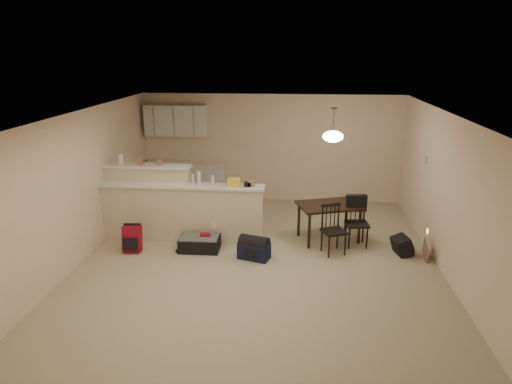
# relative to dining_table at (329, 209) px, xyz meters

# --- Properties ---
(room) EXTENTS (7.00, 7.02, 2.50)m
(room) POSITION_rel_dining_table_xyz_m (-1.23, -1.16, 0.63)
(room) COLOR #B8AC8D
(room) RESTS_ON ground
(breakfast_bar) EXTENTS (3.08, 0.58, 1.39)m
(breakfast_bar) POSITION_rel_dining_table_xyz_m (-2.99, -0.17, -0.01)
(breakfast_bar) COLOR beige
(breakfast_bar) RESTS_ON ground
(upper_cabinets) EXTENTS (1.40, 0.34, 0.70)m
(upper_cabinets) POSITION_rel_dining_table_xyz_m (-3.43, 2.16, 1.28)
(upper_cabinets) COLOR white
(upper_cabinets) RESTS_ON room
(kitchen_counter) EXTENTS (1.80, 0.60, 0.90)m
(kitchen_counter) POSITION_rel_dining_table_xyz_m (-3.23, 2.03, -0.17)
(kitchen_counter) COLOR white
(kitchen_counter) RESTS_ON ground
(thermostat) EXTENTS (0.02, 0.12, 0.12)m
(thermostat) POSITION_rel_dining_table_xyz_m (1.75, 0.39, 0.88)
(thermostat) COLOR beige
(thermostat) RESTS_ON room
(jar) EXTENTS (0.10, 0.10, 0.20)m
(jar) POSITION_rel_dining_table_xyz_m (-3.92, -0.04, 0.87)
(jar) COLOR silver
(jar) RESTS_ON breakfast_bar
(cereal_box) EXTENTS (0.10, 0.07, 0.16)m
(cereal_box) POSITION_rel_dining_table_xyz_m (-3.56, -0.04, 0.85)
(cereal_box) COLOR #95664D
(cereal_box) RESTS_ON breakfast_bar
(small_box) EXTENTS (0.08, 0.06, 0.12)m
(small_box) POSITION_rel_dining_table_xyz_m (-3.17, -0.04, 0.83)
(small_box) COLOR #95664D
(small_box) RESTS_ON breakfast_bar
(bottle_a) EXTENTS (0.07, 0.07, 0.26)m
(bottle_a) POSITION_rel_dining_table_xyz_m (-2.39, -0.26, 0.60)
(bottle_a) COLOR silver
(bottle_a) RESTS_ON breakfast_bar
(bottle_b) EXTENTS (0.06, 0.06, 0.18)m
(bottle_b) POSITION_rel_dining_table_xyz_m (-2.14, -0.26, 0.56)
(bottle_b) COLOR silver
(bottle_b) RESTS_ON breakfast_bar
(bag_lump) EXTENTS (0.22, 0.18, 0.14)m
(bag_lump) POSITION_rel_dining_table_xyz_m (-1.75, -0.26, 0.54)
(bag_lump) COLOR #95664D
(bag_lump) RESTS_ON breakfast_bar
(pouch) EXTENTS (0.12, 0.10, 0.08)m
(pouch) POSITION_rel_dining_table_xyz_m (-1.50, -0.26, 0.51)
(pouch) COLOR #95664D
(pouch) RESTS_ON breakfast_bar
(extra_item_x) EXTENTS (0.05, 0.05, 0.21)m
(extra_item_x) POSITION_rel_dining_table_xyz_m (-2.50, -0.26, 0.57)
(extra_item_x) COLOR silver
(extra_item_x) RESTS_ON breakfast_bar
(extra_item_y) EXTENTS (0.11, 0.10, 0.11)m
(extra_item_y) POSITION_rel_dining_table_xyz_m (-1.43, -0.26, 0.52)
(extra_item_y) COLOR #95664D
(extra_item_y) RESTS_ON breakfast_bar
(dining_table) EXTENTS (1.31, 1.07, 0.71)m
(dining_table) POSITION_rel_dining_table_xyz_m (0.00, 0.00, 0.00)
(dining_table) COLOR black
(dining_table) RESTS_ON ground
(pendant_lamp) EXTENTS (0.36, 0.36, 0.62)m
(pendant_lamp) POSITION_rel_dining_table_xyz_m (-0.00, 0.00, 1.37)
(pendant_lamp) COLOR brown
(pendant_lamp) RESTS_ON room
(dining_chair_near) EXTENTS (0.50, 0.49, 0.88)m
(dining_chair_near) POSITION_rel_dining_table_xyz_m (0.05, -0.60, -0.18)
(dining_chair_near) COLOR black
(dining_chair_near) RESTS_ON ground
(dining_chair_far) EXTENTS (0.44, 0.42, 0.91)m
(dining_chair_far) POSITION_rel_dining_table_xyz_m (0.50, -0.23, -0.17)
(dining_chair_far) COLOR black
(dining_chair_far) RESTS_ON ground
(suitcase) EXTENTS (0.72, 0.47, 0.24)m
(suitcase) POSITION_rel_dining_table_xyz_m (-2.33, -0.69, -0.50)
(suitcase) COLOR black
(suitcase) RESTS_ON ground
(red_backpack) EXTENTS (0.33, 0.22, 0.47)m
(red_backpack) POSITION_rel_dining_table_xyz_m (-3.51, -0.84, -0.38)
(red_backpack) COLOR maroon
(red_backpack) RESTS_ON ground
(navy_duffel) EXTENTS (0.59, 0.43, 0.29)m
(navy_duffel) POSITION_rel_dining_table_xyz_m (-1.32, -0.95, -0.48)
(navy_duffel) COLOR #101634
(navy_duffel) RESTS_ON ground
(black_daypack) EXTENTS (0.33, 0.41, 0.32)m
(black_daypack) POSITION_rel_dining_table_xyz_m (1.25, -0.55, -0.46)
(black_daypack) COLOR black
(black_daypack) RESTS_ON ground
(cardboard_sheet) EXTENTS (0.05, 0.41, 0.31)m
(cardboard_sheet) POSITION_rel_dining_table_xyz_m (1.62, -0.70, -0.46)
(cardboard_sheet) COLOR #95664D
(cardboard_sheet) RESTS_ON ground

